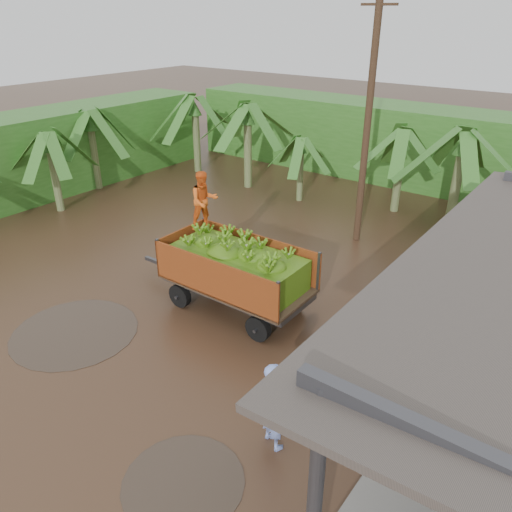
{
  "coord_description": "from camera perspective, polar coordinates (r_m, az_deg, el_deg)",
  "views": [
    {
      "loc": [
        7.28,
        -7.56,
        7.71
      ],
      "look_at": [
        -0.17,
        2.31,
        1.56
      ],
      "focal_mm": 35.0,
      "sensor_mm": 36.0,
      "label": 1
    }
  ],
  "objects": [
    {
      "name": "ground",
      "position": [
        13.03,
        -5.61,
        -10.01
      ],
      "size": [
        100.0,
        100.0,
        0.0
      ],
      "primitive_type": "plane",
      "color": "black",
      "rests_on": "ground"
    },
    {
      "name": "hedge_west",
      "position": [
        24.93,
        -24.1,
        10.46
      ],
      "size": [
        3.0,
        18.0,
        3.6
      ],
      "primitive_type": "cube",
      "color": "#2D661E",
      "rests_on": "ground"
    },
    {
      "name": "banana_plants",
      "position": [
        19.95,
        -4.44,
        9.3
      ],
      "size": [
        24.88,
        21.28,
        4.07
      ],
      "color": "#2D661E",
      "rests_on": "ground"
    },
    {
      "name": "hedge_north",
      "position": [
        26.01,
        15.52,
        12.37
      ],
      "size": [
        22.0,
        3.0,
        3.6
      ],
      "primitive_type": "cube",
      "color": "#2D661E",
      "rests_on": "ground"
    },
    {
      "name": "banana_trailer",
      "position": [
        13.79,
        -2.39,
        -1.3
      ],
      "size": [
        5.83,
        2.08,
        3.66
      ],
      "rotation": [
        0.0,
        0.0,
        0.01
      ],
      "color": "#B44C19",
      "rests_on": "ground"
    },
    {
      "name": "man_blue",
      "position": [
        9.87,
        2.04,
        -16.68
      ],
      "size": [
        0.82,
        0.68,
        1.93
      ],
      "primitive_type": "imported",
      "rotation": [
        0.0,
        0.0,
        2.79
      ],
      "color": "#8097E9",
      "rests_on": "ground"
    },
    {
      "name": "utility_pole",
      "position": [
        17.66,
        12.64,
        14.65
      ],
      "size": [
        1.2,
        0.24,
        8.46
      ],
      "color": "#47301E",
      "rests_on": "ground"
    },
    {
      "name": "man_grey",
      "position": [
        10.12,
        19.98,
        -18.26
      ],
      "size": [
        1.05,
        0.92,
        1.7
      ],
      "primitive_type": "imported",
      "rotation": [
        0.0,
        0.0,
        3.77
      ],
      "color": "slate",
      "rests_on": "ground"
    }
  ]
}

